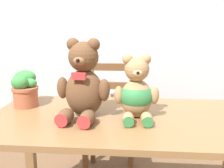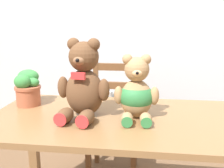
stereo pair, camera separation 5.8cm
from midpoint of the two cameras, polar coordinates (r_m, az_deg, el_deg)
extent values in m
cube|color=silver|center=(2.43, 3.47, 14.71)|extent=(8.00, 0.04, 2.60)
cylinder|color=silver|center=(2.62, -10.33, -7.91)|extent=(0.06, 0.06, 0.60)
cylinder|color=silver|center=(2.60, -8.77, -7.99)|extent=(0.06, 0.06, 0.60)
cylinder|color=silver|center=(2.59, -7.18, -8.07)|extent=(0.06, 0.06, 0.60)
cylinder|color=silver|center=(2.57, -5.59, -8.14)|extent=(0.06, 0.06, 0.60)
cylinder|color=silver|center=(2.56, -3.97, -8.20)|extent=(0.06, 0.06, 0.60)
cylinder|color=silver|center=(2.55, -2.34, -8.26)|extent=(0.06, 0.06, 0.60)
cylinder|color=silver|center=(2.55, -0.70, -8.32)|extent=(0.06, 0.06, 0.60)
cylinder|color=silver|center=(2.54, 0.95, -8.37)|extent=(0.06, 0.06, 0.60)
cylinder|color=silver|center=(2.54, 2.60, -8.41)|extent=(0.06, 0.06, 0.60)
cube|color=silver|center=(2.68, -3.87, -13.81)|extent=(0.65, 0.10, 0.04)
cube|color=olive|center=(1.36, 2.13, -8.10)|extent=(1.48, 0.73, 0.03)
cube|color=olive|center=(1.95, -19.01, -14.15)|extent=(0.06, 0.06, 0.73)
cube|color=brown|center=(2.06, -1.29, -9.90)|extent=(0.39, 0.40, 0.03)
cube|color=brown|center=(1.99, 3.41, -17.93)|extent=(0.04, 0.04, 0.41)
cube|color=brown|center=(2.03, -6.90, -17.44)|extent=(0.04, 0.04, 0.41)
cube|color=brown|center=(2.19, 3.71, -6.74)|extent=(0.04, 0.04, 0.98)
cube|color=brown|center=(2.22, -5.31, -6.48)|extent=(0.04, 0.04, 0.98)
cube|color=brown|center=(2.10, -0.87, 3.93)|extent=(0.31, 0.03, 0.06)
cube|color=brown|center=(2.13, -0.85, -0.33)|extent=(0.31, 0.03, 0.06)
ellipsoid|color=brown|center=(1.35, -7.54, -2.02)|extent=(0.23, 0.20, 0.25)
sphere|color=brown|center=(1.31, -7.80, 6.19)|extent=(0.16, 0.16, 0.16)
sphere|color=brown|center=(1.28, -5.54, 8.95)|extent=(0.07, 0.07, 0.07)
sphere|color=brown|center=(1.32, -10.17, 8.93)|extent=(0.07, 0.07, 0.07)
ellipsoid|color=#8C5F3F|center=(1.25, -8.70, 5.31)|extent=(0.07, 0.07, 0.05)
sphere|color=black|center=(1.23, -9.17, 5.30)|extent=(0.02, 0.02, 0.02)
ellipsoid|color=brown|center=(1.28, -3.08, -1.40)|extent=(0.07, 0.07, 0.12)
ellipsoid|color=brown|center=(1.36, -12.43, -0.85)|extent=(0.07, 0.07, 0.12)
ellipsoid|color=brown|center=(1.24, -6.97, -7.73)|extent=(0.09, 0.14, 0.08)
cylinder|color=red|center=(1.18, -7.93, -8.75)|extent=(0.07, 0.01, 0.07)
ellipsoid|color=brown|center=(1.28, -11.81, -7.23)|extent=(0.09, 0.14, 0.08)
cylinder|color=red|center=(1.23, -12.96, -8.19)|extent=(0.07, 0.01, 0.07)
cube|color=red|center=(1.25, -8.96, 1.77)|extent=(0.07, 0.03, 0.03)
ellipsoid|color=tan|center=(1.32, 4.31, -3.29)|extent=(0.17, 0.15, 0.20)
sphere|color=tan|center=(1.29, 4.43, 3.41)|extent=(0.13, 0.13, 0.13)
sphere|color=tan|center=(1.28, 6.48, 5.65)|extent=(0.05, 0.05, 0.05)
sphere|color=tan|center=(1.28, 2.45, 5.69)|extent=(0.05, 0.05, 0.05)
ellipsoid|color=#E5B279|center=(1.24, 4.53, 2.59)|extent=(0.06, 0.05, 0.04)
sphere|color=black|center=(1.22, 4.59, 2.54)|extent=(0.02, 0.02, 0.02)
ellipsoid|color=tan|center=(1.31, 8.43, -2.59)|extent=(0.05, 0.05, 0.10)
ellipsoid|color=tan|center=(1.30, 0.27, -2.56)|extent=(0.05, 0.05, 0.10)
ellipsoid|color=tan|center=(1.25, 6.60, -7.86)|extent=(0.07, 0.11, 0.06)
cylinder|color=#337F42|center=(1.20, 6.81, -8.70)|extent=(0.05, 0.01, 0.05)
ellipsoid|color=tan|center=(1.24, 2.36, -7.86)|extent=(0.07, 0.11, 0.06)
cylinder|color=#337F42|center=(1.20, 2.40, -8.71)|extent=(0.05, 0.01, 0.05)
ellipsoid|color=#337F42|center=(1.32, 4.32, -2.86)|extent=(0.19, 0.16, 0.15)
cylinder|color=#B25B3D|center=(1.60, -20.10, -2.75)|extent=(0.14, 0.14, 0.12)
cylinder|color=#B25B3D|center=(1.59, -20.25, -0.98)|extent=(0.15, 0.15, 0.02)
ellipsoid|color=#3D8E42|center=(1.57, -19.19, 0.19)|extent=(0.08, 0.06, 0.06)
ellipsoid|color=#3D8E42|center=(1.63, -20.19, 1.46)|extent=(0.13, 0.10, 0.09)
ellipsoid|color=#3D8E42|center=(1.56, -21.36, 0.29)|extent=(0.10, 0.08, 0.08)
camera|label=1|loc=(0.03, -91.26, -0.30)|focal=40.00mm
camera|label=2|loc=(0.03, 88.74, 0.30)|focal=40.00mm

